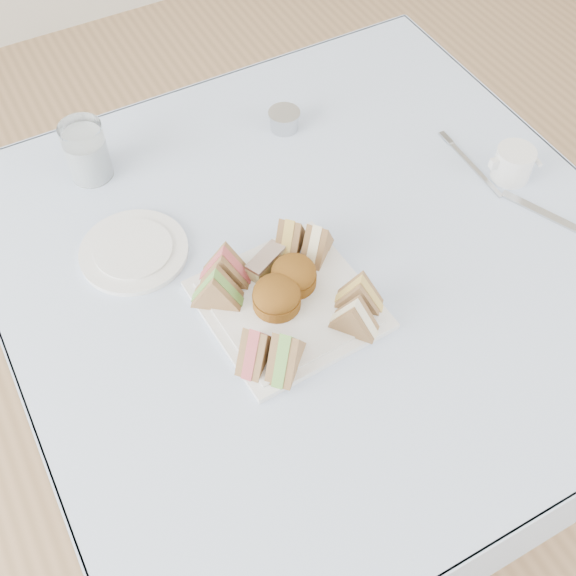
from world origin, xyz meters
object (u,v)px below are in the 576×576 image
serving_plate (288,305)px  creamer_jug (513,164)px  water_glass (86,151)px  table (315,371)px

serving_plate → creamer_jug: (0.49, 0.06, 0.02)m
water_glass → table: bearing=-53.6°
table → water_glass: 0.62m
water_glass → creamer_jug: size_ratio=1.60×
table → creamer_jug: (0.39, -0.00, 0.41)m
serving_plate → water_glass: bearing=108.6°
table → water_glass: (-0.27, 0.36, 0.43)m
creamer_jug → table: bearing=-169.3°
serving_plate → table: bearing=30.1°
table → water_glass: water_glass is taller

